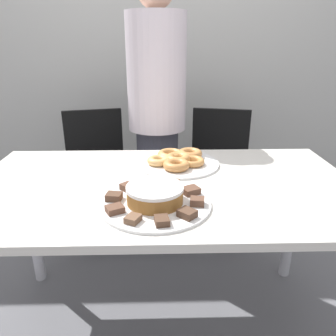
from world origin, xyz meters
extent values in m
plane|color=slate|center=(0.00, 0.00, 0.00)|extent=(12.00, 12.00, 0.00)
cube|color=beige|center=(0.00, 1.53, 1.30)|extent=(8.00, 0.05, 2.60)
cube|color=silver|center=(0.00, 0.00, 0.75)|extent=(1.56, 0.86, 0.03)
cylinder|color=silver|center=(-0.72, 0.37, 0.37)|extent=(0.06, 0.06, 0.74)
cylinder|color=silver|center=(0.72, 0.37, 0.37)|extent=(0.06, 0.06, 0.74)
cylinder|color=#383842|center=(-0.03, 0.72, 0.41)|extent=(0.25, 0.25, 0.81)
cylinder|color=silver|center=(-0.03, 0.72, 1.13)|extent=(0.34, 0.34, 0.64)
cylinder|color=black|center=(-0.43, 0.81, 0.01)|extent=(0.44, 0.44, 0.01)
cylinder|color=#262626|center=(-0.43, 0.81, 0.21)|extent=(0.06, 0.06, 0.39)
cube|color=black|center=(-0.43, 0.81, 0.43)|extent=(0.53, 0.53, 0.04)
cube|color=black|center=(-0.47, 1.01, 0.66)|extent=(0.39, 0.12, 0.42)
cylinder|color=black|center=(0.37, 0.81, 0.01)|extent=(0.44, 0.44, 0.01)
cylinder|color=#262626|center=(0.37, 0.81, 0.21)|extent=(0.06, 0.06, 0.39)
cube|color=black|center=(0.37, 0.81, 0.43)|extent=(0.53, 0.53, 0.04)
cube|color=black|center=(0.41, 1.01, 0.66)|extent=(0.39, 0.12, 0.42)
cylinder|color=white|center=(-0.03, -0.19, 0.77)|extent=(0.39, 0.39, 0.01)
cylinder|color=white|center=(0.07, 0.21, 0.77)|extent=(0.38, 0.38, 0.01)
cylinder|color=#9E662D|center=(-0.03, -0.19, 0.80)|extent=(0.20, 0.20, 0.05)
cylinder|color=white|center=(-0.03, -0.19, 0.83)|extent=(0.20, 0.20, 0.01)
cube|color=brown|center=(0.03, -0.06, 0.79)|extent=(0.06, 0.06, 0.03)
cube|color=brown|center=(-0.06, -0.04, 0.79)|extent=(0.05, 0.05, 0.02)
cube|color=brown|center=(-0.14, -0.08, 0.79)|extent=(0.06, 0.06, 0.02)
cube|color=#513828|center=(-0.18, -0.16, 0.79)|extent=(0.06, 0.05, 0.02)
cube|color=brown|center=(-0.16, -0.25, 0.79)|extent=(0.07, 0.07, 0.02)
cube|color=brown|center=(-0.10, -0.32, 0.79)|extent=(0.06, 0.06, 0.02)
cube|color=#513828|center=(-0.01, -0.33, 0.79)|extent=(0.05, 0.06, 0.02)
cube|color=#513828|center=(0.07, -0.29, 0.79)|extent=(0.07, 0.07, 0.02)
cube|color=brown|center=(0.11, -0.21, 0.79)|extent=(0.05, 0.05, 0.03)
cube|color=brown|center=(0.10, -0.12, 0.79)|extent=(0.08, 0.07, 0.02)
torus|color=#D18E4C|center=(0.07, 0.21, 0.79)|extent=(0.12, 0.12, 0.04)
torus|color=#D18E4C|center=(0.04, 0.28, 0.79)|extent=(0.12, 0.12, 0.03)
torus|color=#E5AD66|center=(-0.02, 0.19, 0.79)|extent=(0.10, 0.10, 0.03)
torus|color=#C68447|center=(0.06, 0.13, 0.79)|extent=(0.12, 0.12, 0.04)
torus|color=#D18E4C|center=(0.13, 0.18, 0.79)|extent=(0.11, 0.11, 0.03)
torus|color=#C68447|center=(0.13, 0.28, 0.79)|extent=(0.12, 0.12, 0.04)
camera|label=1|loc=(-0.01, -1.21, 1.30)|focal=35.00mm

